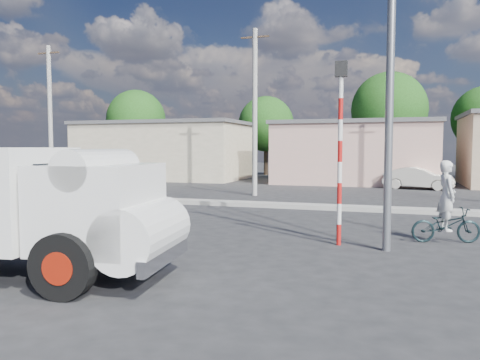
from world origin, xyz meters
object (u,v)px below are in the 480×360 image
(car_cream, at_px, (418,178))
(traffic_pole, at_px, (340,137))
(truck, at_px, (20,206))
(streetlight, at_px, (384,29))
(bicycle, at_px, (446,225))
(cyclist, at_px, (446,208))

(car_cream, bearing_deg, traffic_pole, -178.42)
(truck, relative_size, car_cream, 1.57)
(truck, distance_m, car_cream, 22.66)
(truck, relative_size, streetlight, 0.65)
(truck, distance_m, traffic_pole, 7.03)
(bicycle, bearing_deg, traffic_pole, 99.52)
(cyclist, bearing_deg, traffic_pole, 99.52)
(truck, xyz_separation_m, cyclist, (7.62, 5.72, -0.44))
(truck, height_order, bicycle, truck)
(traffic_pole, bearing_deg, bicycle, 24.34)
(cyclist, bearing_deg, truck, 112.11)
(traffic_pole, bearing_deg, streetlight, -17.73)
(bicycle, bearing_deg, streetlight, 117.98)
(cyclist, height_order, car_cream, cyclist)
(car_cream, xyz_separation_m, streetlight, (-1.62, -16.99, 4.35))
(car_cream, distance_m, traffic_pole, 17.00)
(traffic_pole, relative_size, streetlight, 0.48)
(truck, height_order, streetlight, streetlight)
(cyclist, relative_size, traffic_pole, 0.40)
(cyclist, bearing_deg, bicycle, -0.00)
(bicycle, height_order, cyclist, cyclist)
(cyclist, xyz_separation_m, streetlight, (-1.53, -1.42, 4.10))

